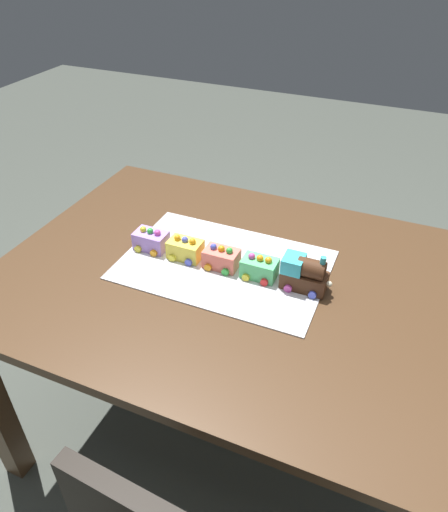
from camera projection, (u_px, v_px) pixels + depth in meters
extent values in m
plane|color=#474C44|center=(236.00, 428.00, 1.81)|extent=(8.00, 8.00, 0.00)
cube|color=#4C331E|center=(239.00, 280.00, 1.38)|extent=(1.40, 1.00, 0.03)
cube|color=#4C331E|center=(446.00, 333.00, 1.73)|extent=(0.07, 0.07, 0.71)
cube|color=#4C331E|center=(141.00, 252.00, 2.13)|extent=(0.07, 0.07, 0.71)
cube|color=silver|center=(224.00, 265.00, 1.42)|extent=(0.60, 0.40, 0.00)
cube|color=#472816|center=(304.00, 280.00, 1.31)|extent=(0.12, 0.06, 0.05)
cylinder|color=#472816|center=(311.00, 269.00, 1.28)|extent=(0.08, 0.05, 0.05)
cube|color=#38B7C6|center=(293.00, 263.00, 1.30)|extent=(0.06, 0.06, 0.04)
cylinder|color=#38B7C6|center=(323.00, 262.00, 1.26)|extent=(0.02, 0.02, 0.03)
sphere|color=#F4EFCC|center=(329.00, 284.00, 1.29)|extent=(0.02, 0.02, 0.02)
cylinder|color=green|center=(319.00, 280.00, 1.34)|extent=(0.02, 0.01, 0.02)
cylinder|color=#4C59D8|center=(295.00, 274.00, 1.36)|extent=(0.02, 0.01, 0.02)
cylinder|color=#4C59D8|center=(312.00, 295.00, 1.29)|extent=(0.02, 0.01, 0.02)
cylinder|color=#D84CB2|center=(288.00, 289.00, 1.31)|extent=(0.02, 0.01, 0.02)
cube|color=#59CC7A|center=(259.00, 268.00, 1.35)|extent=(0.10, 0.06, 0.06)
cylinder|color=green|center=(272.00, 268.00, 1.38)|extent=(0.02, 0.01, 0.02)
cylinder|color=red|center=(255.00, 263.00, 1.40)|extent=(0.02, 0.01, 0.02)
cylinder|color=red|center=(264.00, 282.00, 1.33)|extent=(0.02, 0.01, 0.02)
cylinder|color=yellow|center=(246.00, 278.00, 1.35)|extent=(0.02, 0.01, 0.02)
sphere|color=orange|center=(268.00, 260.00, 1.33)|extent=(0.02, 0.02, 0.02)
sphere|color=orange|center=(260.00, 258.00, 1.33)|extent=(0.02, 0.02, 0.02)
sphere|color=#D84CB2|center=(252.00, 256.00, 1.34)|extent=(0.02, 0.02, 0.02)
cube|color=#F27260|center=(221.00, 258.00, 1.39)|extent=(0.10, 0.06, 0.06)
cylinder|color=green|center=(235.00, 258.00, 1.42)|extent=(0.02, 0.01, 0.02)
cylinder|color=orange|center=(218.00, 254.00, 1.44)|extent=(0.02, 0.01, 0.02)
cylinder|color=green|center=(225.00, 272.00, 1.37)|extent=(0.02, 0.01, 0.02)
cylinder|color=orange|center=(208.00, 268.00, 1.38)|extent=(0.02, 0.01, 0.02)
sphere|color=#4C59D8|center=(214.00, 247.00, 1.38)|extent=(0.02, 0.02, 0.02)
sphere|color=green|center=(229.00, 251.00, 1.36)|extent=(0.02, 0.02, 0.02)
sphere|color=orange|center=(221.00, 249.00, 1.37)|extent=(0.02, 0.02, 0.02)
cube|color=#F4E04C|center=(185.00, 249.00, 1.43)|extent=(0.10, 0.06, 0.06)
cylinder|color=yellow|center=(199.00, 249.00, 1.46)|extent=(0.02, 0.01, 0.02)
cylinder|color=#D84CB2|center=(183.00, 245.00, 1.48)|extent=(0.02, 0.01, 0.02)
cylinder|color=#4C59D8|center=(188.00, 262.00, 1.40)|extent=(0.02, 0.01, 0.02)
cylinder|color=yellow|center=(172.00, 258.00, 1.42)|extent=(0.02, 0.01, 0.02)
sphere|color=orange|center=(177.00, 238.00, 1.42)|extent=(0.02, 0.02, 0.02)
sphere|color=#4C59D8|center=(185.00, 240.00, 1.41)|extent=(0.02, 0.02, 0.02)
sphere|color=orange|center=(192.00, 242.00, 1.40)|extent=(0.02, 0.02, 0.02)
cube|color=#AD84E0|center=(151.00, 240.00, 1.47)|extent=(0.10, 0.06, 0.06)
cylinder|color=green|center=(165.00, 241.00, 1.50)|extent=(0.02, 0.01, 0.02)
cylinder|color=red|center=(150.00, 237.00, 1.51)|extent=(0.02, 0.01, 0.02)
cylinder|color=orange|center=(154.00, 253.00, 1.44)|extent=(0.02, 0.01, 0.02)
cylinder|color=yellow|center=(138.00, 249.00, 1.46)|extent=(0.02, 0.01, 0.02)
sphere|color=green|center=(150.00, 231.00, 1.45)|extent=(0.02, 0.02, 0.02)
sphere|color=yellow|center=(143.00, 229.00, 1.46)|extent=(0.02, 0.02, 0.02)
sphere|color=#D84CB2|center=(157.00, 233.00, 1.44)|extent=(0.02, 0.02, 0.02)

